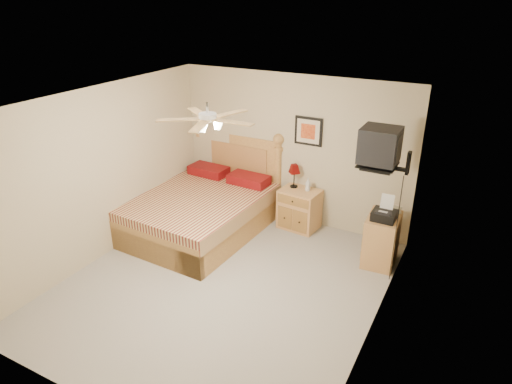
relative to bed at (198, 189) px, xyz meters
The scene contains 17 objects.
floor 1.76m from the bed, 44.69° to the right, with size 4.50×4.50×0.00m, color gray.
ceiling 2.36m from the bed, 44.69° to the right, with size 4.00×4.50×0.04m, color white.
wall_back 1.67m from the bed, 44.95° to the left, with size 4.00×0.04×2.50m, color tan.
wall_front 3.59m from the bed, 71.43° to the right, with size 4.00×0.04×2.50m, color tan.
wall_left 1.50m from the bed, 127.77° to the right, with size 0.04×4.50×2.50m, color tan.
wall_right 3.36m from the bed, 19.68° to the right, with size 0.04×4.50×2.50m, color tan.
bed is the anchor object (origin of this frame).
nightstand 1.70m from the bed, 32.41° to the left, with size 0.63×0.47×0.68m, color tan.
table_lamp 1.58m from the bed, 37.95° to the left, with size 0.22×0.22×0.40m, color #5A0706, non-canonical shape.
lotion_bottle 1.77m from the bed, 31.69° to the left, with size 0.09×0.09×0.22m, color silver.
framed_picture 1.99m from the bed, 38.37° to the left, with size 0.46×0.04×0.46m, color black.
dresser 2.92m from the bed, ahead, with size 0.44×0.63×0.74m, color tan.
fax_machine 2.90m from the bed, ahead, with size 0.32×0.34×0.34m, color black, non-canonical shape.
magazine_lower 2.90m from the bed, 13.60° to the left, with size 0.21×0.28×0.03m, color beige.
magazine_upper 2.92m from the bed, 13.25° to the left, with size 0.19×0.26×0.02m, color gray.
wall_tv 3.08m from the bed, ahead, with size 0.56×0.46×0.58m, color black, non-canonical shape.
ceiling_fan 2.37m from the bed, 49.38° to the right, with size 1.14×1.14×0.28m, color white, non-canonical shape.
Camera 1 is at (2.81, -4.35, 3.68)m, focal length 32.00 mm.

